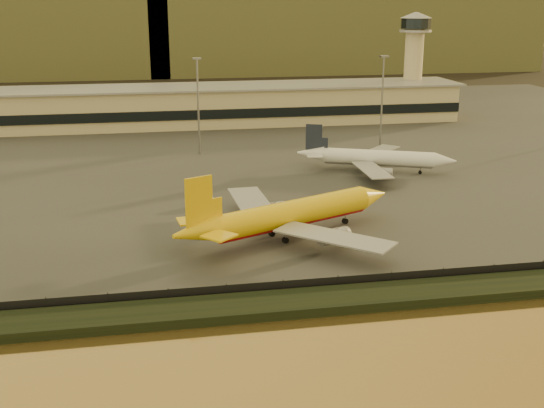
{
  "coord_description": "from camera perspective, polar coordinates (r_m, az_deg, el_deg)",
  "views": [
    {
      "loc": [
        -23.73,
        -99.46,
        40.47
      ],
      "look_at": [
        -2.92,
        12.0,
        6.04
      ],
      "focal_mm": 45.0,
      "sensor_mm": 36.0,
      "label": 1
    }
  ],
  "objects": [
    {
      "name": "white_narrowbody_jet",
      "position": [
        165.91,
        8.64,
        3.81
      ],
      "size": [
        36.4,
        34.37,
        10.95
      ],
      "rotation": [
        0.0,
        0.0,
        -0.4
      ],
      "color": "white",
      "rests_on": "tarmac"
    },
    {
      "name": "gse_vehicle_yellow",
      "position": [
        131.13,
        0.93,
        -0.53
      ],
      "size": [
        4.9,
        3.2,
        2.03
      ],
      "primitive_type": "cube",
      "rotation": [
        0.0,
        0.0,
        0.28
      ],
      "color": "#DEB00B",
      "rests_on": "tarmac"
    },
    {
      "name": "apron_light_masts",
      "position": [
        180.42,
        1.95,
        8.99
      ],
      "size": [
        152.2,
        12.2,
        25.4
      ],
      "color": "slate",
      "rests_on": "tarmac"
    },
    {
      "name": "ground",
      "position": [
        109.97,
        2.65,
        -4.72
      ],
      "size": [
        900.0,
        900.0,
        0.0
      ],
      "primitive_type": "plane",
      "color": "black",
      "rests_on": "ground"
    },
    {
      "name": "tarmac",
      "position": [
        200.02,
        -3.56,
        5.21
      ],
      "size": [
        320.0,
        220.0,
        0.2
      ],
      "primitive_type": "cube",
      "color": "#2D2D2D",
      "rests_on": "ground"
    },
    {
      "name": "embankment",
      "position": [
        94.57,
        5.02,
        -8.05
      ],
      "size": [
        320.0,
        7.0,
        1.4
      ],
      "primitive_type": "cube",
      "color": "black",
      "rests_on": "ground"
    },
    {
      "name": "gse_vehicle_white",
      "position": [
        137.82,
        -5.67,
        0.16
      ],
      "size": [
        3.62,
        1.73,
        1.61
      ],
      "primitive_type": "cube",
      "rotation": [
        0.0,
        0.0,
        -0.04
      ],
      "color": "white",
      "rests_on": "tarmac"
    },
    {
      "name": "control_tower",
      "position": [
        249.5,
        11.79,
        12.22
      ],
      "size": [
        11.2,
        11.2,
        35.5
      ],
      "color": "#C4B188",
      "rests_on": "tarmac"
    },
    {
      "name": "distant_hills",
      "position": [
        439.57,
        -10.57,
        15.43
      ],
      "size": [
        470.0,
        160.0,
        70.0
      ],
      "color": "brown",
      "rests_on": "ground"
    },
    {
      "name": "dhl_cargo_jet",
      "position": [
        118.5,
        1.51,
        -0.92
      ],
      "size": [
        43.0,
        40.75,
        13.55
      ],
      "rotation": [
        0.0,
        0.0,
        0.43
      ],
      "color": "#DEB00B",
      "rests_on": "tarmac"
    },
    {
      "name": "perimeter_fence",
      "position": [
        97.84,
        4.4,
        -6.76
      ],
      "size": [
        300.0,
        0.05,
        2.2
      ],
      "primitive_type": "cube",
      "color": "black",
      "rests_on": "tarmac"
    },
    {
      "name": "terminal_building",
      "position": [
        227.78,
        -8.22,
        8.08
      ],
      "size": [
        202.0,
        25.0,
        12.6
      ],
      "color": "#C4B188",
      "rests_on": "tarmac"
    }
  ]
}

